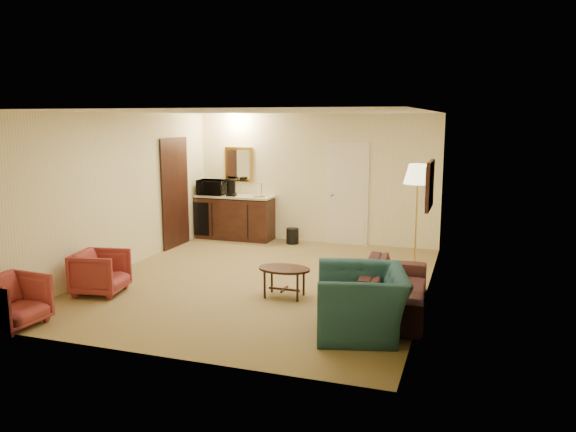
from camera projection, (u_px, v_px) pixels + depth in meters
name	position (u px, v px, depth m)	size (l,w,h in m)	color
ground	(262.00, 280.00, 8.78)	(6.00, 6.00, 0.00)	olive
room_walls	(272.00, 167.00, 9.23)	(5.02, 6.01, 2.61)	#F6EBB9
wetbar_cabinet	(235.00, 217.00, 11.76)	(1.64, 0.58, 0.92)	#371B11
sofa	(395.00, 280.00, 7.38)	(2.05, 0.60, 0.80)	black
teal_armchair	(362.00, 291.00, 6.56)	(1.17, 0.76, 1.02)	#1B4245
rose_chair_near	(100.00, 270.00, 8.07)	(0.67, 0.63, 0.69)	#973831
rose_chair_far	(12.00, 299.00, 6.78)	(0.67, 0.63, 0.69)	#973831
coffee_table	(284.00, 282.00, 7.94)	(0.74, 0.50, 0.43)	black
floor_lamp	(416.00, 217.00, 9.24)	(0.47, 0.47, 1.78)	#B08B3A
waste_bin	(292.00, 236.00, 11.34)	(0.25, 0.25, 0.32)	black
microwave	(212.00, 186.00, 11.74)	(0.57, 0.32, 0.39)	black
coffee_maker	(231.00, 188.00, 11.56)	(0.18, 0.18, 0.33)	black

